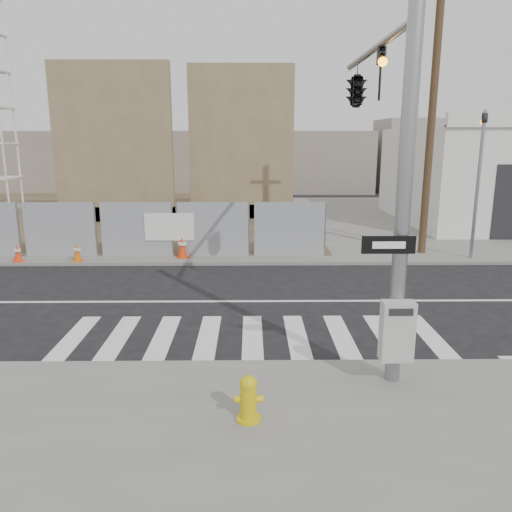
{
  "coord_description": "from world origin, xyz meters",
  "views": [
    {
      "loc": [
        -0.04,
        -13.01,
        4.32
      ],
      "look_at": [
        0.1,
        -0.52,
        1.4
      ],
      "focal_mm": 35.0,
      "sensor_mm": 36.0,
      "label": 1
    }
  ],
  "objects_px": {
    "fire_hydrant": "(249,398)",
    "traffic_cone_b": "(18,253)",
    "traffic_cone_c": "(77,252)",
    "traffic_cone_d": "(182,247)",
    "signal_pole": "(369,117)"
  },
  "relations": [
    {
      "from": "fire_hydrant",
      "to": "traffic_cone_c",
      "type": "relative_size",
      "value": 1.11
    },
    {
      "from": "signal_pole",
      "to": "fire_hydrant",
      "type": "xyz_separation_m",
      "value": [
        -2.57,
        -4.07,
        -4.3
      ]
    },
    {
      "from": "signal_pole",
      "to": "traffic_cone_d",
      "type": "xyz_separation_m",
      "value": [
        -5.02,
        6.81,
        -4.27
      ]
    },
    {
      "from": "fire_hydrant",
      "to": "traffic_cone_b",
      "type": "height_order",
      "value": "fire_hydrant"
    },
    {
      "from": "fire_hydrant",
      "to": "traffic_cone_c",
      "type": "height_order",
      "value": "fire_hydrant"
    },
    {
      "from": "traffic_cone_c",
      "to": "fire_hydrant",
      "type": "bearing_deg",
      "value": -59.5
    },
    {
      "from": "traffic_cone_c",
      "to": "signal_pole",
      "type": "bearing_deg",
      "value": -35.89
    },
    {
      "from": "fire_hydrant",
      "to": "traffic_cone_c",
      "type": "xyz_separation_m",
      "value": [
        -6.09,
        10.34,
        -0.04
      ]
    },
    {
      "from": "traffic_cone_b",
      "to": "traffic_cone_d",
      "type": "relative_size",
      "value": 0.78
    },
    {
      "from": "fire_hydrant",
      "to": "traffic_cone_b",
      "type": "relative_size",
      "value": 1.18
    },
    {
      "from": "traffic_cone_d",
      "to": "traffic_cone_b",
      "type": "bearing_deg",
      "value": -174.53
    },
    {
      "from": "traffic_cone_b",
      "to": "traffic_cone_c",
      "type": "height_order",
      "value": "traffic_cone_c"
    },
    {
      "from": "signal_pole",
      "to": "traffic_cone_c",
      "type": "distance_m",
      "value": 11.53
    },
    {
      "from": "fire_hydrant",
      "to": "traffic_cone_d",
      "type": "xyz_separation_m",
      "value": [
        -2.45,
        10.89,
        0.03
      ]
    },
    {
      "from": "fire_hydrant",
      "to": "traffic_cone_b",
      "type": "bearing_deg",
      "value": 115.35
    }
  ]
}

